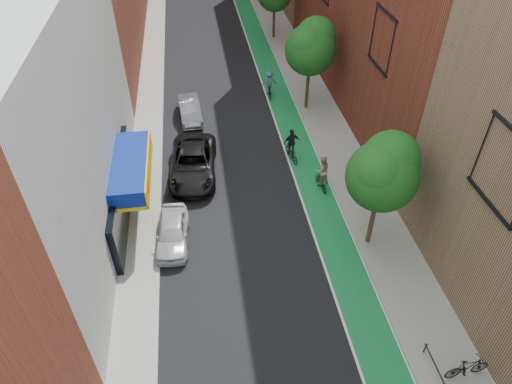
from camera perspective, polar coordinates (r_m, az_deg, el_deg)
name	(u,v)px	position (r m, az deg, el deg)	size (l,w,h in m)	color
bike_lane	(280,98)	(36.39, 3.00, 11.70)	(2.00, 68.00, 0.01)	#126831
sidewalk_left	(150,106)	(35.95, -13.12, 10.42)	(2.00, 68.00, 0.15)	gray
sidewalk_right	(311,95)	(36.89, 6.91, 11.99)	(3.00, 68.00, 0.15)	gray
building_left_white	(12,128)	(23.98, -28.19, 7.09)	(8.00, 20.00, 12.00)	silver
tree_near	(384,171)	(21.48, 15.69, 2.52)	(3.40, 3.36, 6.42)	#332619
tree_mid	(311,46)	(32.92, 6.92, 17.71)	(3.55, 3.53, 6.74)	#332619
parked_car_white	(172,232)	(23.77, -10.42, -4.94)	(1.59, 3.95, 1.34)	silver
parked_car_black	(193,163)	(27.93, -7.88, 3.61)	(2.72, 5.89, 1.64)	black
parked_car_silver	(190,110)	(33.69, -8.26, 10.15)	(1.44, 4.13, 1.36)	gray
cyclist_lane_near	(322,174)	(26.74, 8.23, 2.18)	(1.01, 1.56, 2.20)	black
cyclist_lane_mid	(291,148)	(29.04, 4.46, 5.48)	(1.13, 1.86, 2.16)	black
cyclist_lane_far	(269,85)	(36.10, 1.68, 13.17)	(1.15, 1.72, 2.11)	black
parked_bike_mid	(467,368)	(20.54, 24.92, -19.29)	(0.52, 1.85, 1.11)	black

